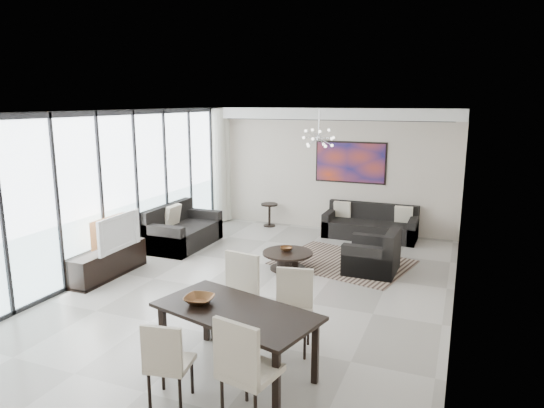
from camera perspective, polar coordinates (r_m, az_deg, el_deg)
The scene contains 20 objects.
room_shell at distance 7.33m, azimuth 1.02°, elevation -0.63°, with size 6.00×9.00×2.90m.
window_wall at distance 9.04m, azimuth -19.04°, elevation 1.23°, with size 0.37×8.95×2.90m.
soffit at distance 11.39m, azimuth 6.71°, elevation 10.50°, with size 5.98×0.40×0.26m, color white.
painting at distance 11.52m, azimuth 9.21°, elevation 4.85°, with size 1.68×0.04×0.98m, color #BF3B1A.
chandelier at distance 9.60m, azimuth 5.52°, elevation 7.75°, with size 0.66×0.66×0.71m.
rug at distance 9.52m, azimuth 8.37°, elevation -6.80°, with size 2.39×1.84×0.01m, color black.
coffee_table at distance 9.03m, azimuth 1.84°, elevation -6.52°, with size 0.93×0.93×0.33m.
bowl_coffee at distance 9.05m, azimuth 1.68°, elevation -5.30°, with size 0.23×0.23×0.07m, color brown.
sofa_main at distance 11.27m, azimuth 11.49°, elevation -2.62°, with size 2.06×0.84×0.75m.
loveseat at distance 10.60m, azimuth -10.62°, elevation -3.28°, with size 0.98×1.75×0.87m.
armchair at distance 9.05m, azimuth 11.89°, elevation -6.16°, with size 0.92×0.97×0.80m.
side_table at distance 12.01m, azimuth -0.31°, elevation -0.83°, with size 0.42×0.42×0.57m.
tv_console at distance 9.13m, azimuth -18.81°, elevation -6.50°, with size 0.46×1.63×0.51m, color black.
television at distance 8.91m, azimuth -18.08°, elevation -3.12°, with size 1.08×0.14×0.62m, color gray.
dining_table at distance 5.59m, azimuth -4.25°, elevation -13.08°, with size 2.03×1.37×0.77m.
dining_chair_sw at distance 5.21m, azimuth -12.33°, elevation -17.35°, with size 0.49×0.49×0.92m.
dining_chair_se at distance 4.81m, azimuth -3.35°, elevation -18.26°, with size 0.60×0.60×1.10m.
dining_chair_nw at distance 6.46m, azimuth -4.06°, elevation -9.98°, with size 0.57×0.57×1.11m.
dining_chair_ne at distance 6.17m, azimuth 2.53°, elevation -11.63°, with size 0.55×0.55×1.01m.
bowl_dining at distance 5.75m, azimuth -8.56°, elevation -11.06°, with size 0.34×0.34×0.08m, color brown.
Camera 1 is at (3.01, -6.68, 3.06)m, focal length 32.00 mm.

